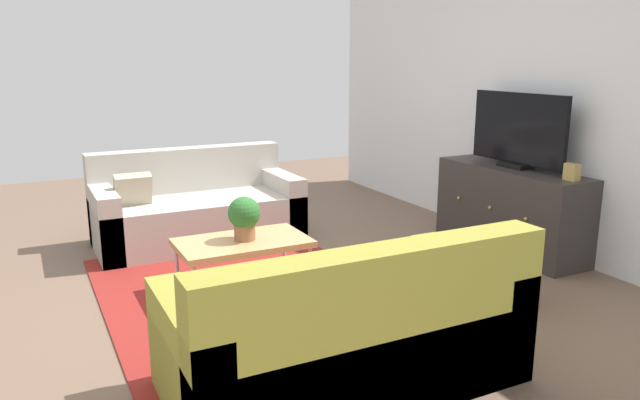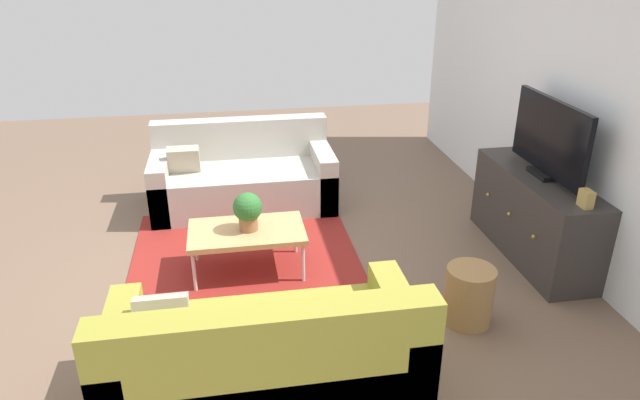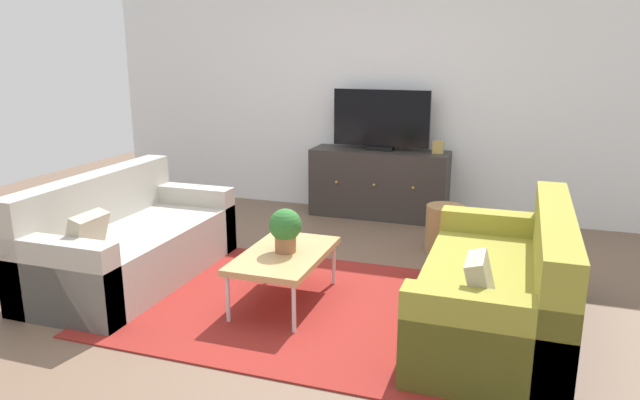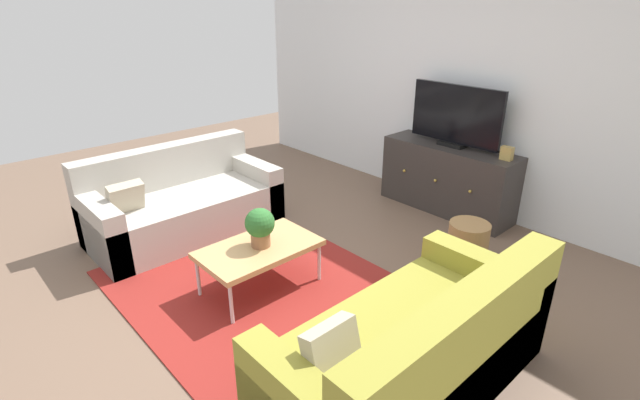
# 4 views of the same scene
# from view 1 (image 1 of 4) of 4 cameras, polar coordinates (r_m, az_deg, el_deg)

# --- Properties ---
(ground_plane) EXTENTS (10.00, 10.00, 0.00)m
(ground_plane) POSITION_cam_1_polar(r_m,az_deg,el_deg) (4.41, -5.27, -8.53)
(ground_plane) COLOR brown
(wall_back) EXTENTS (6.40, 0.12, 2.70)m
(wall_back) POSITION_cam_1_polar(r_m,az_deg,el_deg) (5.56, 20.04, 9.58)
(wall_back) COLOR white
(wall_back) RESTS_ON ground_plane
(area_rug) EXTENTS (2.50, 1.90, 0.01)m
(area_rug) POSITION_cam_1_polar(r_m,az_deg,el_deg) (4.36, -7.12, -8.76)
(area_rug) COLOR maroon
(area_rug) RESTS_ON ground_plane
(couch_left_side) EXTENTS (0.87, 1.78, 0.82)m
(couch_left_side) POSITION_cam_1_polar(r_m,az_deg,el_deg) (5.60, -11.74, -1.00)
(couch_left_side) COLOR #B2ADA3
(couch_left_side) RESTS_ON ground_plane
(couch_right_side) EXTENTS (0.87, 1.78, 0.82)m
(couch_right_side) POSITION_cam_1_polar(r_m,az_deg,el_deg) (3.07, 2.91, -13.04)
(couch_right_side) COLOR olive
(couch_right_side) RESTS_ON ground_plane
(coffee_table) EXTENTS (0.55, 0.92, 0.38)m
(coffee_table) POSITION_cam_1_polar(r_m,az_deg,el_deg) (4.31, -7.33, -4.15)
(coffee_table) COLOR tan
(coffee_table) RESTS_ON ground_plane
(potted_plant) EXTENTS (0.23, 0.23, 0.31)m
(potted_plant) POSITION_cam_1_polar(r_m,az_deg,el_deg) (4.26, -7.17, -1.53)
(potted_plant) COLOR #936042
(potted_plant) RESTS_ON coffee_table
(tv_console) EXTENTS (1.45, 0.47, 0.72)m
(tv_console) POSITION_cam_1_polar(r_m,az_deg,el_deg) (5.47, 17.54, -0.80)
(tv_console) COLOR #332D2B
(tv_console) RESTS_ON ground_plane
(flat_screen_tv) EXTENTS (1.02, 0.16, 0.63)m
(flat_screen_tv) POSITION_cam_1_polar(r_m,az_deg,el_deg) (5.36, 18.20, 6.26)
(flat_screen_tv) COLOR black
(flat_screen_tv) RESTS_ON tv_console
(mantel_clock) EXTENTS (0.11, 0.07, 0.13)m
(mantel_clock) POSITION_cam_1_polar(r_m,az_deg,el_deg) (4.98, 22.72, 2.45)
(mantel_clock) COLOR tan
(mantel_clock) RESTS_ON tv_console
(wicker_basket) EXTENTS (0.34, 0.34, 0.42)m
(wicker_basket) POSITION_cam_1_polar(r_m,az_deg,el_deg) (4.34, 16.19, -6.46)
(wicker_basket) COLOR #9E7547
(wicker_basket) RESTS_ON ground_plane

